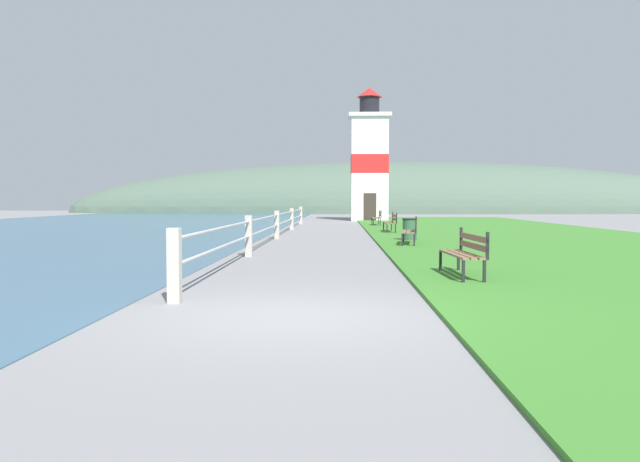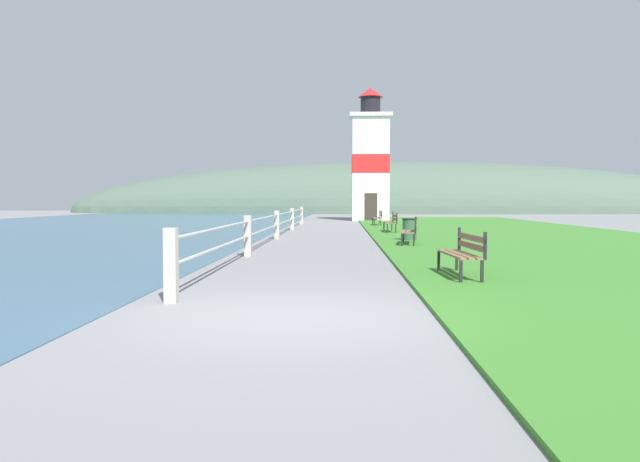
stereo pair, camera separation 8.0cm
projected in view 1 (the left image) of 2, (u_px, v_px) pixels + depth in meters
ground_plane at (292, 317)px, 7.98m from camera, size 160.00×160.00×0.00m
grass_verge at (515, 236)px, 25.75m from camera, size 12.00×54.13×0.06m
seawall_railing at (277, 222)px, 23.82m from camera, size 0.18×29.86×1.10m
park_bench_near at (466, 251)px, 11.79m from camera, size 0.57×1.93×0.94m
park_bench_midway at (411, 229)px, 20.34m from camera, size 0.69×1.86×0.94m
park_bench_far at (391, 221)px, 28.31m from camera, size 0.49×1.98×0.94m
park_bench_by_lighthouse at (378, 217)px, 35.93m from camera, size 0.48×1.63×0.94m
lighthouse at (369, 162)px, 45.45m from camera, size 3.02×3.02×9.65m
trash_bin at (410, 230)px, 22.41m from camera, size 0.54×0.54×0.84m
distant_hillside at (402, 213)px, 73.71m from camera, size 80.00×16.00×12.00m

